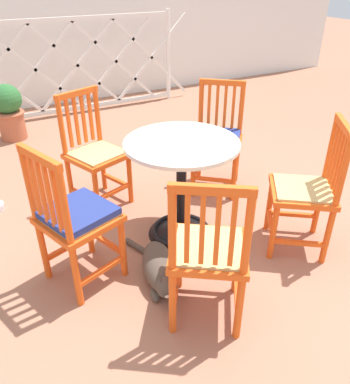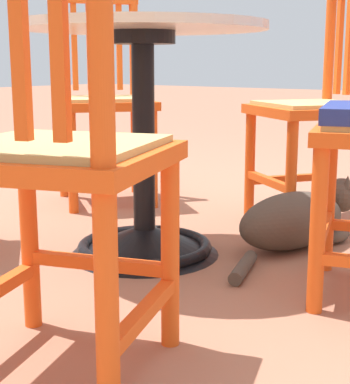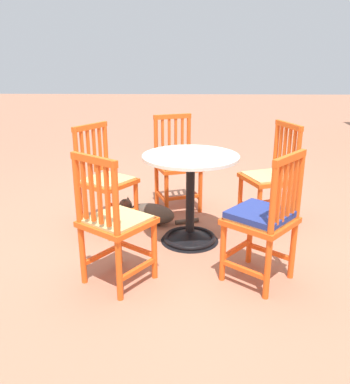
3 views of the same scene
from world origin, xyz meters
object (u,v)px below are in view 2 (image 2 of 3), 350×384
orange_chair_facing_out (104,104)px  tabby_cat (300,219)px  orange_chair_tucked_in (318,110)px  cafe_table (144,168)px  orange_chair_near_fence (50,159)px

orange_chair_facing_out → tabby_cat: (-1.02, 0.12, -0.34)m
orange_chair_facing_out → orange_chair_tucked_in: bearing=-165.9°
cafe_table → orange_chair_tucked_in: (-0.25, -0.73, 0.15)m
cafe_table → orange_chair_near_fence: orange_chair_near_fence is taller
cafe_table → orange_chair_facing_out: 0.84m
cafe_table → orange_chair_facing_out: (0.66, -0.50, 0.15)m
orange_chair_facing_out → tabby_cat: orange_chair_facing_out is taller
orange_chair_tucked_in → tabby_cat: (-0.11, 0.35, -0.34)m
orange_chair_tucked_in → orange_chair_facing_out: (0.91, 0.23, 0.00)m
orange_chair_facing_out → orange_chair_near_fence: bearing=130.5°
orange_chair_near_fence → tabby_cat: size_ratio=1.22×
orange_chair_near_fence → orange_chair_facing_out: bearing=-49.5°
cafe_table → orange_chair_facing_out: orange_chair_facing_out is taller
cafe_table → orange_chair_near_fence: (-0.38, 0.71, 0.15)m
orange_chair_tucked_in → orange_chair_facing_out: 0.93m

